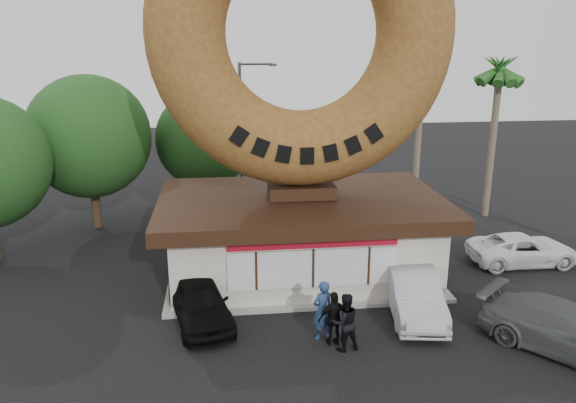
# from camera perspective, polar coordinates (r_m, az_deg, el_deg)

# --- Properties ---
(ground) EXTENTS (90.00, 90.00, 0.00)m
(ground) POSITION_cam_1_polar(r_m,az_deg,el_deg) (18.02, 4.02, -15.03)
(ground) COLOR black
(ground) RESTS_ON ground
(donut_shop) EXTENTS (11.20, 7.20, 3.80)m
(donut_shop) POSITION_cam_1_polar(r_m,az_deg,el_deg) (22.59, 1.34, -3.24)
(donut_shop) COLOR beige
(donut_shop) RESTS_ON ground
(giant_donut) EXTENTS (11.35, 2.89, 11.35)m
(giant_donut) POSITION_cam_1_polar(r_m,az_deg,el_deg) (21.26, 1.48, 16.71)
(giant_donut) COLOR olive
(giant_donut) RESTS_ON donut_shop
(tree_west) EXTENTS (6.00, 6.00, 7.65)m
(tree_west) POSITION_cam_1_polar(r_m,az_deg,el_deg) (29.20, -19.56, 6.21)
(tree_west) COLOR #473321
(tree_west) RESTS_ON ground
(tree_mid) EXTENTS (5.20, 5.20, 6.63)m
(tree_mid) POSITION_cam_1_polar(r_m,az_deg,el_deg) (30.56, -8.50, 6.23)
(tree_mid) COLOR #473321
(tree_mid) RESTS_ON ground
(palm_near) EXTENTS (2.60, 2.60, 9.75)m
(palm_near) POSITION_cam_1_polar(r_m,az_deg,el_deg) (30.90, 13.62, 14.28)
(palm_near) COLOR #726651
(palm_near) RESTS_ON ground
(palm_far) EXTENTS (2.60, 2.60, 8.75)m
(palm_far) POSITION_cam_1_polar(r_m,az_deg,el_deg) (30.96, 20.69, 11.97)
(palm_far) COLOR #726651
(palm_far) RESTS_ON ground
(street_lamp) EXTENTS (2.11, 0.20, 8.00)m
(street_lamp) POSITION_cam_1_polar(r_m,az_deg,el_deg) (31.47, -4.55, 7.51)
(street_lamp) COLOR #59595E
(street_lamp) RESTS_ON ground
(person_left) EXTENTS (0.86, 0.72, 2.01)m
(person_left) POSITION_cam_1_polar(r_m,az_deg,el_deg) (18.24, 3.53, -10.98)
(person_left) COLOR navy
(person_left) RESTS_ON ground
(person_center) EXTENTS (1.03, 0.88, 1.88)m
(person_center) POSITION_cam_1_polar(r_m,az_deg,el_deg) (17.76, 5.79, -12.09)
(person_center) COLOR black
(person_center) RESTS_ON ground
(person_right) EXTENTS (1.10, 0.58, 1.79)m
(person_right) POSITION_cam_1_polar(r_m,az_deg,el_deg) (18.02, 4.73, -11.76)
(person_right) COLOR black
(person_right) RESTS_ON ground
(car_black) EXTENTS (2.69, 4.63, 1.48)m
(car_black) POSITION_cam_1_polar(r_m,az_deg,el_deg) (19.61, -8.96, -9.95)
(car_black) COLOR black
(car_black) RESTS_ON ground
(car_silver) EXTENTS (2.27, 4.83, 1.53)m
(car_silver) POSITION_cam_1_polar(r_m,az_deg,el_deg) (20.35, 12.65, -9.06)
(car_silver) COLOR #B3B3B8
(car_silver) RESTS_ON ground
(car_grey) EXTENTS (5.02, 5.36, 1.52)m
(car_grey) POSITION_cam_1_polar(r_m,az_deg,el_deg) (19.58, 26.55, -11.62)
(car_grey) COLOR #585B5D
(car_grey) RESTS_ON ground
(car_white) EXTENTS (4.64, 2.16, 1.28)m
(car_white) POSITION_cam_1_polar(r_m,az_deg,el_deg) (26.02, 22.78, -4.50)
(car_white) COLOR white
(car_white) RESTS_ON ground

